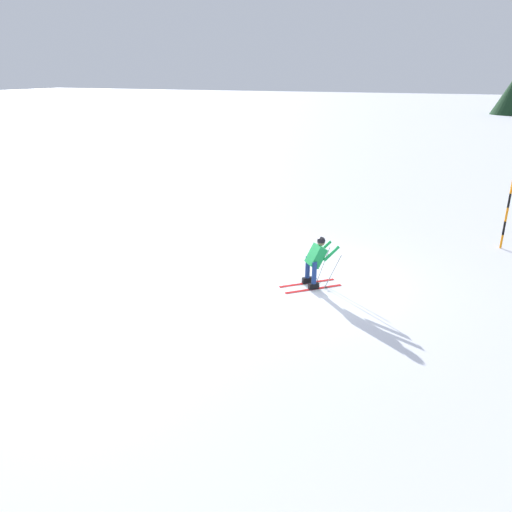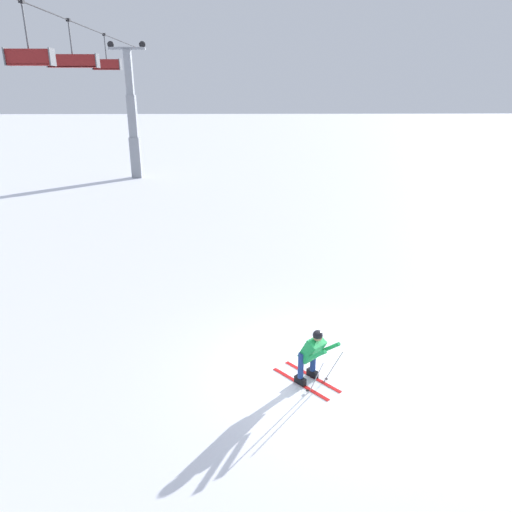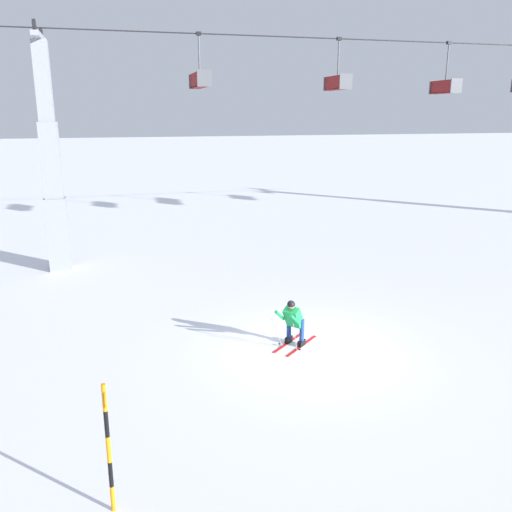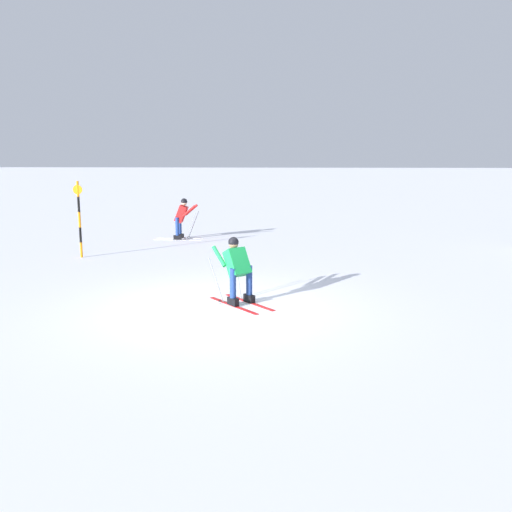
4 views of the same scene
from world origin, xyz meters
TOP-DOWN VIEW (x-y plane):
  - ground_plane at (0.00, 0.00)m, footprint 260.00×260.00m
  - skier_carving_main at (-0.44, 0.37)m, footprint 1.57×1.47m
  - trail_marker_pole at (-5.30, -4.87)m, footprint 0.07×0.28m

SIDE VIEW (x-z plane):
  - ground_plane at x=0.00m, z-range 0.00..0.00m
  - skier_carving_main at x=-0.44m, z-range 0.03..1.53m
  - trail_marker_pole at x=-5.30m, z-range 0.09..2.39m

